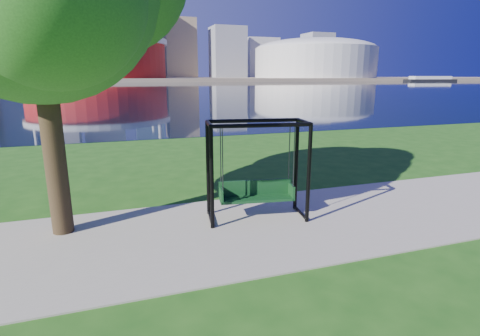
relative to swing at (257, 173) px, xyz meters
name	(u,v)px	position (x,y,z in m)	size (l,w,h in m)	color
ground	(240,221)	(-0.40, -0.02, -1.09)	(900.00, 900.00, 0.00)	#1E5114
path	(247,228)	(-0.40, -0.52, -1.08)	(120.00, 4.00, 0.03)	#9E937F
river	(121,88)	(-0.40, 101.98, -1.08)	(900.00, 180.00, 0.02)	black
far_bank	(114,79)	(-0.40, 305.98, -0.09)	(900.00, 228.00, 2.00)	#937F60
stadium	(95,57)	(-10.40, 234.98, 13.14)	(83.00, 83.00, 32.00)	maroon
arena	(315,58)	(134.60, 234.98, 14.78)	(84.00, 84.00, 26.56)	beige
skyline	(105,33)	(-4.67, 319.37, 34.80)	(392.00, 66.00, 96.50)	gray
swing	(257,173)	(0.00, 0.00, 0.00)	(2.33, 1.28, 2.26)	black
barge	(430,79)	(185.42, 180.80, 0.34)	(32.41, 12.96, 3.15)	black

